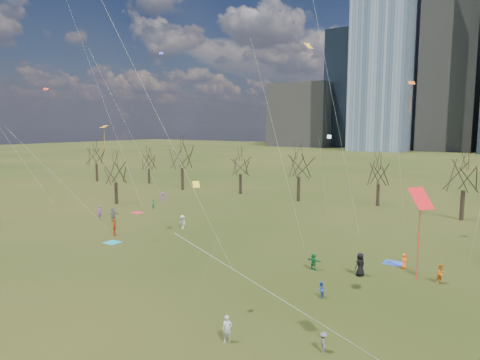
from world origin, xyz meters
The scene contains 20 objects.
ground centered at (0.00, 0.00, 0.00)m, with size 500.00×500.00×0.00m, color black.
downtown_skyline centered at (-2.43, 210.64, 39.01)m, with size 212.50×78.00×118.00m.
bare_tree_row centered at (-0.09, 37.22, 6.12)m, with size 113.04×29.80×9.50m.
blanket_teal centered at (-12.60, 6.50, 0.01)m, with size 1.60×1.50×0.03m, color teal.
blanket_navy centered at (13.98, 15.88, 0.01)m, with size 1.60×1.50×0.03m, color blue.
blanket_crimson centered at (-22.00, 18.88, 0.01)m, with size 1.60×1.50×0.03m, color red.
person_1 centered at (9.61, -3.91, 0.79)m, with size 0.58×0.38×1.59m, color silver.
person_3 centered at (14.63, -1.89, 0.57)m, with size 0.73×0.42×1.14m, color slate.
person_4 centered at (-14.78, 8.67, 0.93)m, with size 1.09×0.46×1.87m, color #DD4A18.
person_5 centered at (8.70, 10.30, 0.75)m, with size 1.39×0.44×1.50m, color #197136.
person_6 centered at (12.52, 11.02, 0.97)m, with size 0.95×0.62×1.94m, color black.
person_7 centered at (-23.40, 13.44, 0.89)m, with size 0.65×0.42×1.78m, color #9A4E9C.
person_8 centered at (11.59, 4.99, 0.60)m, with size 0.59×0.46×1.21m, color #2953B2.
person_9 centered at (-10.46, 15.29, 0.82)m, with size 1.06×0.61×1.64m, color beige.
person_11 centered at (-20.78, 13.55, 0.87)m, with size 1.62×0.52×1.75m, color slate.
person_12 centered at (15.14, 14.87, 0.68)m, with size 0.67×0.43×1.36m, color orange.
person_13 centered at (-22.18, 22.27, 0.71)m, with size 0.52×0.34×1.42m, color #1B7949.
person_14 centered at (18.36, 12.81, 0.78)m, with size 0.76×0.59×1.56m, color orange.
person_15 centered at (-24.78, 27.02, 0.83)m, with size 1.08×0.62×1.66m, color #8C4C99.
kites_airborne centered at (3.00, 9.95, 13.81)m, with size 64.23×40.63×36.75m.
Camera 1 is at (22.95, -22.83, 12.38)m, focal length 32.00 mm.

